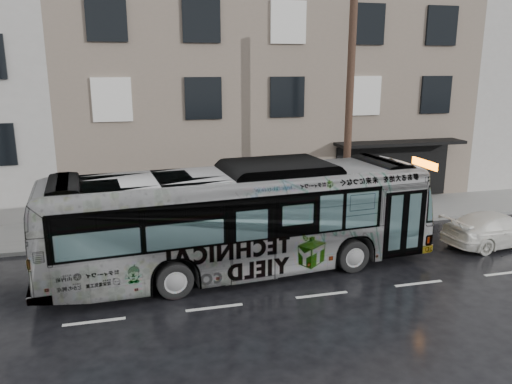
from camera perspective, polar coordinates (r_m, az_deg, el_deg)
The scene contains 7 objects.
ground at distance 16.55m, azimuth -6.27°, elevation -9.17°, with size 120.00×120.00×0.00m, color black.
sidewalk at distance 21.08m, azimuth -8.21°, elevation -3.83°, with size 90.00×3.60×0.15m, color gray.
building_taupe at distance 28.67m, azimuth -0.21°, elevation 12.08°, with size 20.00×12.00×11.00m, color gray.
utility_pole_front at distance 20.34m, azimuth 10.57°, elevation 8.61°, with size 0.30×0.30×9.00m, color #462E23.
sign_post at distance 21.38m, azimuth 12.85°, elevation -0.23°, with size 0.06×0.06×2.40m, color slate.
bus at distance 16.06m, azimuth -1.63°, elevation -3.07°, with size 2.98×12.73×3.55m, color #B2B2B2.
white_sedan at distance 20.80m, azimuth 25.76°, elevation -3.80°, with size 1.74×4.28×1.24m, color silver.
Camera 1 is at (-2.03, -15.07, 6.51)m, focal length 35.00 mm.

